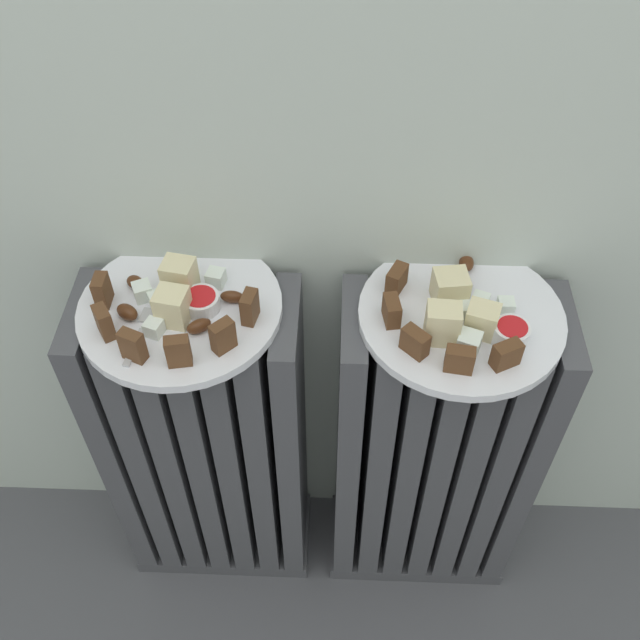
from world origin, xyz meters
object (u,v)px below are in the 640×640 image
(jam_bowl_left, at_px, (201,301))
(jam_bowl_right, at_px, (511,333))
(fork, at_px, (142,331))
(radiator_right, at_px, (431,455))
(plate_left, at_px, (180,308))
(radiator_left, at_px, (210,448))
(plate_right, at_px, (461,316))

(jam_bowl_left, distance_m, jam_bowl_right, 0.36)
(jam_bowl_right, bearing_deg, jam_bowl_left, 173.62)
(jam_bowl_right, bearing_deg, fork, -179.82)
(radiator_right, bearing_deg, plate_left, 180.00)
(plate_left, distance_m, fork, 0.06)
(plate_left, height_order, jam_bowl_left, jam_bowl_left)
(jam_bowl_right, bearing_deg, radiator_left, 173.56)
(fork, bearing_deg, plate_left, 51.04)
(radiator_right, xyz_separation_m, plate_left, (-0.34, 0.00, 0.31))
(radiator_right, xyz_separation_m, plate_right, (0.00, 0.00, 0.31))
(jam_bowl_left, distance_m, fork, 0.08)
(radiator_left, xyz_separation_m, fork, (-0.04, -0.05, 0.32))
(radiator_left, bearing_deg, jam_bowl_left, -7.16)
(jam_bowl_right, xyz_separation_m, fork, (-0.42, -0.00, -0.01))
(jam_bowl_left, bearing_deg, fork, -147.00)
(radiator_right, bearing_deg, jam_bowl_right, -41.60)
(jam_bowl_left, height_order, jam_bowl_right, jam_bowl_right)
(plate_right, height_order, jam_bowl_left, jam_bowl_left)
(radiator_left, height_order, jam_bowl_left, jam_bowl_left)
(radiator_left, bearing_deg, jam_bowl_right, -6.44)
(jam_bowl_left, relative_size, jam_bowl_right, 1.07)
(plate_right, xyz_separation_m, jam_bowl_left, (-0.31, -0.00, 0.02))
(radiator_right, distance_m, plate_right, 0.31)
(radiator_left, distance_m, fork, 0.33)
(fork, bearing_deg, jam_bowl_left, 33.00)
(radiator_right, bearing_deg, radiator_left, 180.00)
(radiator_right, distance_m, jam_bowl_right, 0.34)
(plate_right, bearing_deg, jam_bowl_right, -41.60)
(plate_right, relative_size, fork, 2.73)
(plate_right, xyz_separation_m, jam_bowl_right, (0.05, -0.04, 0.02))
(radiator_right, height_order, jam_bowl_left, jam_bowl_left)
(plate_left, bearing_deg, jam_bowl_right, -6.44)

